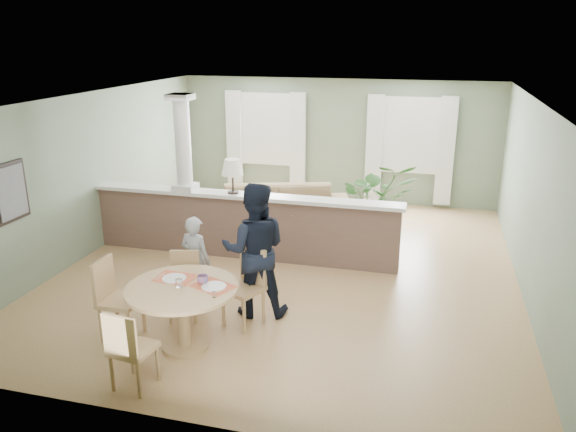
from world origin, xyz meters
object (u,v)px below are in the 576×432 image
(chair_near, at_px, (128,347))
(child_person, at_px, (196,261))
(chair_far_boy, at_px, (184,282))
(houseplant, at_px, (378,200))
(man_person, at_px, (255,250))
(dining_table, at_px, (183,299))
(chair_far_man, at_px, (247,282))
(chair_side, at_px, (114,295))
(sofa, at_px, (278,209))

(chair_near, distance_m, child_person, 2.07)
(chair_far_boy, bearing_deg, child_person, 74.17)
(houseplant, height_order, man_person, man_person)
(dining_table, bearing_deg, child_person, 106.48)
(chair_far_boy, distance_m, chair_near, 1.69)
(chair_far_man, bearing_deg, chair_side, -127.51)
(houseplant, xyz_separation_m, chair_far_boy, (-2.16, -3.62, -0.25))
(houseplant, distance_m, man_person, 3.55)
(houseplant, height_order, chair_far_man, houseplant)
(chair_side, relative_size, man_person, 0.56)
(sofa, xyz_separation_m, man_person, (0.62, -3.39, 0.51))
(child_person, bearing_deg, chair_near, 107.26)
(sofa, relative_size, man_person, 1.52)
(sofa, xyz_separation_m, chair_side, (-0.85, -4.42, 0.16))
(houseplant, bearing_deg, chair_near, -110.84)
(chair_far_boy, height_order, chair_far_man, chair_far_man)
(chair_far_boy, xyz_separation_m, man_person, (0.88, 0.31, 0.42))
(chair_near, distance_m, chair_side, 1.20)
(chair_side, xyz_separation_m, man_person, (1.48, 1.04, 0.35))
(sofa, distance_m, chair_near, 5.38)
(chair_far_boy, height_order, man_person, man_person)
(man_person, bearing_deg, chair_side, 21.34)
(houseplant, xyz_separation_m, child_person, (-2.15, -3.24, -0.10))
(dining_table, xyz_separation_m, man_person, (0.55, 1.06, 0.27))
(sofa, xyz_separation_m, dining_table, (0.08, -4.45, 0.23))
(houseplant, xyz_separation_m, chair_side, (-2.75, -4.35, -0.18))
(houseplant, distance_m, chair_side, 5.15)
(chair_far_man, relative_size, man_person, 0.55)
(houseplant, xyz_separation_m, chair_far_man, (-1.30, -3.56, -0.19))
(dining_table, height_order, child_person, child_person)
(dining_table, relative_size, chair_near, 1.43)
(chair_side, bearing_deg, child_person, -29.43)
(houseplant, bearing_deg, chair_far_boy, -120.79)
(sofa, distance_m, houseplant, 1.93)
(dining_table, xyz_separation_m, chair_far_man, (0.51, 0.81, -0.08))
(chair_side, height_order, man_person, man_person)
(sofa, distance_m, chair_side, 4.51)
(houseplant, distance_m, chair_far_boy, 4.22)
(chair_near, height_order, child_person, child_person)
(chair_far_boy, xyz_separation_m, chair_near, (0.14, -1.68, 0.02))
(dining_table, distance_m, child_person, 1.18)
(sofa, xyz_separation_m, chair_far_man, (0.59, -3.63, 0.15))
(chair_near, height_order, chair_side, chair_side)
(dining_table, relative_size, chair_far_man, 1.32)
(child_person, bearing_deg, sofa, -80.85)
(sofa, height_order, chair_near, chair_near)
(chair_far_man, relative_size, chair_near, 1.08)
(dining_table, distance_m, chair_side, 0.94)
(chair_far_boy, height_order, chair_side, chair_side)
(sofa, height_order, dining_table, dining_table)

